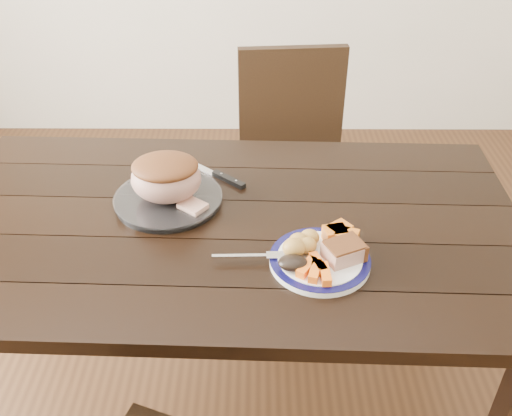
{
  "coord_description": "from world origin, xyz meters",
  "views": [
    {
      "loc": [
        0.09,
        -1.25,
        1.66
      ],
      "look_at": [
        0.08,
        -0.02,
        0.8
      ],
      "focal_mm": 40.0,
      "sensor_mm": 36.0,
      "label": 1
    }
  ],
  "objects_px": {
    "fork": "(254,256)",
    "roast_joint": "(166,179)",
    "chair_far": "(294,156)",
    "carving_knife": "(219,175)",
    "pork_slice": "(343,252)",
    "dining_table": "(228,246)",
    "serving_platter": "(168,200)",
    "dinner_plate": "(320,261)"
  },
  "relations": [
    {
      "from": "dinner_plate",
      "to": "roast_joint",
      "type": "xyz_separation_m",
      "value": [
        -0.4,
        0.26,
        0.07
      ]
    },
    {
      "from": "chair_far",
      "to": "carving_knife",
      "type": "relative_size",
      "value": 3.64
    },
    {
      "from": "dining_table",
      "to": "fork",
      "type": "distance_m",
      "value": 0.23
    },
    {
      "from": "chair_far",
      "to": "pork_slice",
      "type": "bearing_deg",
      "value": 89.02
    },
    {
      "from": "dining_table",
      "to": "roast_joint",
      "type": "relative_size",
      "value": 8.42
    },
    {
      "from": "chair_far",
      "to": "roast_joint",
      "type": "height_order",
      "value": "chair_far"
    },
    {
      "from": "fork",
      "to": "pork_slice",
      "type": "bearing_deg",
      "value": -3.6
    },
    {
      "from": "serving_platter",
      "to": "carving_knife",
      "type": "relative_size",
      "value": 1.16
    },
    {
      "from": "chair_far",
      "to": "carving_knife",
      "type": "xyz_separation_m",
      "value": [
        -0.26,
        -0.52,
        0.23
      ]
    },
    {
      "from": "serving_platter",
      "to": "carving_knife",
      "type": "height_order",
      "value": "serving_platter"
    },
    {
      "from": "pork_slice",
      "to": "roast_joint",
      "type": "bearing_deg",
      "value": 149.99
    },
    {
      "from": "dinner_plate",
      "to": "serving_platter",
      "type": "bearing_deg",
      "value": 147.19
    },
    {
      "from": "dining_table",
      "to": "dinner_plate",
      "type": "height_order",
      "value": "dinner_plate"
    },
    {
      "from": "serving_platter",
      "to": "pork_slice",
      "type": "xyz_separation_m",
      "value": [
        0.46,
        -0.26,
        0.03
      ]
    },
    {
      "from": "chair_far",
      "to": "serving_platter",
      "type": "relative_size",
      "value": 3.15
    },
    {
      "from": "chair_far",
      "to": "fork",
      "type": "relative_size",
      "value": 5.23
    },
    {
      "from": "serving_platter",
      "to": "roast_joint",
      "type": "xyz_separation_m",
      "value": [
        -0.0,
        -0.0,
        0.07
      ]
    },
    {
      "from": "dining_table",
      "to": "dinner_plate",
      "type": "relative_size",
      "value": 6.63
    },
    {
      "from": "pork_slice",
      "to": "carving_knife",
      "type": "relative_size",
      "value": 0.35
    },
    {
      "from": "serving_platter",
      "to": "carving_knife",
      "type": "distance_m",
      "value": 0.19
    },
    {
      "from": "fork",
      "to": "roast_joint",
      "type": "relative_size",
      "value": 0.92
    },
    {
      "from": "serving_platter",
      "to": "pork_slice",
      "type": "distance_m",
      "value": 0.53
    },
    {
      "from": "pork_slice",
      "to": "chair_far",
      "type": "bearing_deg",
      "value": 94.03
    },
    {
      "from": "dining_table",
      "to": "dinner_plate",
      "type": "xyz_separation_m",
      "value": [
        0.24,
        -0.18,
        0.1
      ]
    },
    {
      "from": "pork_slice",
      "to": "fork",
      "type": "bearing_deg",
      "value": 177.98
    },
    {
      "from": "roast_joint",
      "to": "carving_knife",
      "type": "bearing_deg",
      "value": 45.82
    },
    {
      "from": "fork",
      "to": "roast_joint",
      "type": "xyz_separation_m",
      "value": [
        -0.24,
        0.26,
        0.06
      ]
    },
    {
      "from": "chair_far",
      "to": "fork",
      "type": "bearing_deg",
      "value": 75.77
    },
    {
      "from": "fork",
      "to": "dinner_plate",
      "type": "bearing_deg",
      "value": -2.65
    },
    {
      "from": "chair_far",
      "to": "carving_knife",
      "type": "bearing_deg",
      "value": 58.73
    },
    {
      "from": "dining_table",
      "to": "chair_far",
      "type": "bearing_deg",
      "value": 73.0
    },
    {
      "from": "serving_platter",
      "to": "roast_joint",
      "type": "height_order",
      "value": "roast_joint"
    },
    {
      "from": "dining_table",
      "to": "carving_knife",
      "type": "distance_m",
      "value": 0.24
    },
    {
      "from": "pork_slice",
      "to": "carving_knife",
      "type": "height_order",
      "value": "pork_slice"
    },
    {
      "from": "dinner_plate",
      "to": "fork",
      "type": "distance_m",
      "value": 0.16
    },
    {
      "from": "roast_joint",
      "to": "chair_far",
      "type": "bearing_deg",
      "value": 59.3
    },
    {
      "from": "dining_table",
      "to": "carving_knife",
      "type": "bearing_deg",
      "value": 98.55
    },
    {
      "from": "dining_table",
      "to": "fork",
      "type": "relative_size",
      "value": 9.15
    },
    {
      "from": "dining_table",
      "to": "pork_slice",
      "type": "xyz_separation_m",
      "value": [
        0.29,
        -0.19,
        0.13
      ]
    },
    {
      "from": "pork_slice",
      "to": "roast_joint",
      "type": "xyz_separation_m",
      "value": [
        -0.46,
        0.26,
        0.04
      ]
    },
    {
      "from": "fork",
      "to": "roast_joint",
      "type": "bearing_deg",
      "value": 131.88
    },
    {
      "from": "chair_far",
      "to": "dinner_plate",
      "type": "distance_m",
      "value": 0.95
    }
  ]
}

